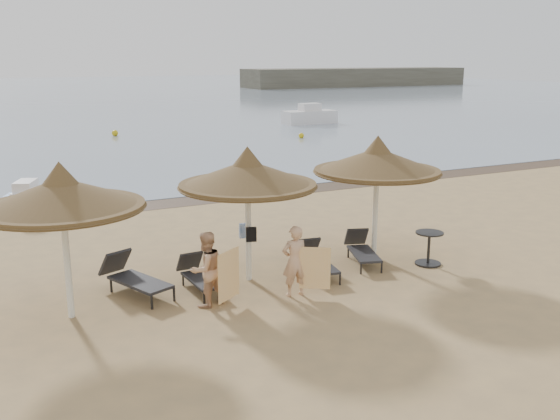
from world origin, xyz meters
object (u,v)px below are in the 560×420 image
at_px(lounger_far_right, 362,249).
at_px(lounger_near_right, 316,260).
at_px(lounger_far_left, 133,276).
at_px(person_right, 295,255).
at_px(palapa_left, 61,195).
at_px(lounger_near_left, 199,275).
at_px(pedal_boat, 40,202).
at_px(side_table, 429,249).
at_px(palapa_center, 248,174).
at_px(palapa_right, 377,161).
at_px(person_left, 206,263).

bearing_deg(lounger_far_right, lounger_near_right, -152.03).
height_order(lounger_far_left, person_right, person_right).
xyz_separation_m(palapa_left, lounger_far_left, (1.39, 0.73, -2.08)).
bearing_deg(lounger_near_left, pedal_boat, 102.67).
bearing_deg(side_table, lounger_far_left, 169.29).
xyz_separation_m(lounger_near_right, pedal_boat, (-5.18, 8.85, 0.08)).
bearing_deg(lounger_near_left, side_table, -12.45).
relative_size(palapa_center, lounger_far_left, 1.55).
height_order(palapa_left, lounger_near_right, palapa_left).
xyz_separation_m(palapa_left, pedal_boat, (0.36, 8.93, -2.05)).
bearing_deg(lounger_near_right, palapa_right, 19.41).
xyz_separation_m(palapa_left, person_right, (4.45, -0.94, -1.56)).
xyz_separation_m(lounger_far_left, lounger_near_right, (4.15, -0.65, -0.05)).
bearing_deg(lounger_far_left, lounger_near_left, -37.36).
height_order(lounger_far_right, pedal_boat, pedal_boat).
distance_m(palapa_center, palapa_right, 3.47).
bearing_deg(lounger_far_right, lounger_far_left, -165.53).
bearing_deg(lounger_far_right, person_right, -134.94).
height_order(palapa_right, lounger_far_left, palapa_right).
distance_m(palapa_left, side_table, 8.62).
bearing_deg(side_table, person_left, -179.56).
relative_size(lounger_near_right, person_right, 0.96).
bearing_deg(side_table, palapa_center, 167.42).
height_order(palapa_center, pedal_boat, palapa_center).
relative_size(palapa_right, lounger_near_right, 1.82).
xyz_separation_m(lounger_near_left, person_left, (-0.17, -0.98, 0.58)).
relative_size(lounger_near_left, person_left, 0.90).
bearing_deg(side_table, palapa_right, 131.57).
bearing_deg(palapa_right, person_left, -167.68).
bearing_deg(palapa_right, pedal_boat, 129.78).
height_order(lounger_near_left, pedal_boat, pedal_boat).
distance_m(palapa_center, pedal_boat, 9.49).
height_order(lounger_near_right, pedal_boat, pedal_boat).
xyz_separation_m(palapa_center, person_right, (0.48, -1.34, -1.55)).
xyz_separation_m(lounger_near_left, person_right, (1.69, -1.30, 0.57)).
relative_size(palapa_center, person_right, 1.73).
bearing_deg(lounger_far_left, person_right, -50.69).
bearing_deg(pedal_boat, lounger_near_right, -38.32).
xyz_separation_m(palapa_center, side_table, (4.37, -0.98, -2.06)).
bearing_deg(palapa_left, side_table, -4.00).
height_order(side_table, pedal_boat, pedal_boat).
bearing_deg(lounger_far_left, lounger_near_right, -30.87).
relative_size(palapa_left, palapa_right, 0.99).
bearing_deg(lounger_far_left, person_left, -70.72).
distance_m(side_table, person_right, 3.94).
distance_m(palapa_left, lounger_near_left, 3.50).
bearing_deg(lounger_near_left, palapa_right, -1.96).
bearing_deg(person_right, lounger_near_left, -31.43).
bearing_deg(person_left, person_right, 151.80).
bearing_deg(lounger_far_right, person_left, -149.19).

